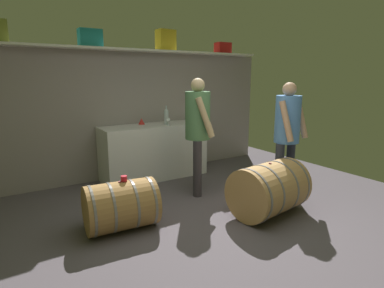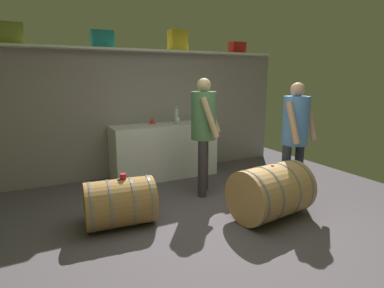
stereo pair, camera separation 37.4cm
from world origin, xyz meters
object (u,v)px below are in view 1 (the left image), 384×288
(winemaker_pouring, at_px, (198,124))
(work_cabinet, at_px, (154,151))
(visitor_tasting, at_px, (288,128))
(toolcase_red, at_px, (223,48))
(wine_barrel_near, at_px, (121,206))
(red_funnel, at_px, (142,121))
(toolcase_teal, at_px, (90,38))
(wine_bottle_clear, at_px, (166,116))
(wine_barrel_far, at_px, (269,189))
(toolcase_yellow, at_px, (166,40))
(tasting_cup, at_px, (124,178))
(wine_glass, at_px, (168,120))

(winemaker_pouring, bearing_deg, work_cabinet, -133.95)
(winemaker_pouring, height_order, visitor_tasting, winemaker_pouring)
(toolcase_red, relative_size, wine_barrel_near, 0.35)
(red_funnel, relative_size, winemaker_pouring, 0.06)
(toolcase_teal, xyz_separation_m, red_funnel, (0.76, -0.05, -1.32))
(wine_bottle_clear, distance_m, red_funnel, 0.43)
(work_cabinet, distance_m, winemaker_pouring, 1.21)
(work_cabinet, bearing_deg, visitor_tasting, -56.13)
(toolcase_teal, bearing_deg, wine_barrel_far, -60.03)
(toolcase_yellow, relative_size, wine_barrel_near, 0.42)
(winemaker_pouring, bearing_deg, toolcase_teal, -104.25)
(toolcase_red, xyz_separation_m, wine_bottle_clear, (-1.40, -0.28, -1.20))
(toolcase_red, xyz_separation_m, wine_barrel_near, (-2.77, -1.77, -1.97))
(wine_barrel_far, xyz_separation_m, tasting_cup, (-1.67, 0.60, 0.26))
(toolcase_yellow, xyz_separation_m, work_cabinet, (-0.38, -0.22, -1.87))
(work_cabinet, relative_size, wine_barrel_far, 1.78)
(visitor_tasting, bearing_deg, work_cabinet, -66.45)
(visitor_tasting, bearing_deg, toolcase_teal, -54.14)
(wine_bottle_clear, distance_m, winemaker_pouring, 0.98)
(work_cabinet, bearing_deg, wine_barrel_far, -75.42)
(toolcase_teal, relative_size, toolcase_yellow, 0.97)
(red_funnel, bearing_deg, toolcase_teal, 176.32)
(wine_barrel_near, relative_size, wine_barrel_far, 0.82)
(toolcase_red, xyz_separation_m, winemaker_pouring, (-1.39, -1.26, -1.21))
(toolcase_yellow, relative_size, wine_barrel_far, 0.35)
(work_cabinet, height_order, wine_barrel_near, work_cabinet)
(toolcase_red, height_order, wine_barrel_far, toolcase_red)
(toolcase_teal, distance_m, red_funnel, 1.52)
(toolcase_teal, height_order, winemaker_pouring, toolcase_teal)
(tasting_cup, bearing_deg, wine_barrel_far, -19.85)
(toolcase_yellow, distance_m, work_cabinet, 1.92)
(work_cabinet, relative_size, wine_barrel_near, 2.17)
(tasting_cup, xyz_separation_m, winemaker_pouring, (1.33, 0.51, 0.44))
(visitor_tasting, bearing_deg, wine_barrel_far, 16.30)
(red_funnel, height_order, wine_barrel_far, red_funnel)
(toolcase_red, distance_m, work_cabinet, 2.43)
(wine_barrel_far, bearing_deg, visitor_tasting, 18.90)
(wine_glass, bearing_deg, wine_barrel_near, -134.52)
(tasting_cup, distance_m, winemaker_pouring, 1.49)
(wine_barrel_far, xyz_separation_m, winemaker_pouring, (-0.33, 1.11, 0.71))
(wine_barrel_near, height_order, wine_barrel_far, wine_barrel_far)
(wine_barrel_far, bearing_deg, tasting_cup, 152.42)
(work_cabinet, xyz_separation_m, tasting_cup, (-1.11, -1.55, 0.14))
(red_funnel, bearing_deg, wine_glass, -46.08)
(wine_glass, height_order, tasting_cup, wine_glass)
(work_cabinet, height_order, wine_bottle_clear, wine_bottle_clear)
(toolcase_yellow, relative_size, wine_glass, 2.74)
(toolcase_red, height_order, visitor_tasting, toolcase_red)
(toolcase_red, bearing_deg, visitor_tasting, -99.60)
(red_funnel, distance_m, tasting_cup, 2.01)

